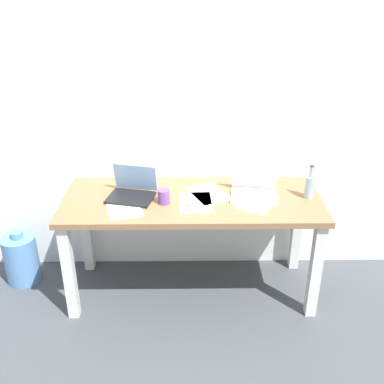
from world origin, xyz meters
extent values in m
plane|color=#42474C|center=(0.00, 0.00, 0.00)|extent=(8.00, 8.00, 0.00)
cube|color=white|center=(0.00, 0.40, 1.30)|extent=(5.20, 0.08, 2.60)
cube|color=olive|center=(0.00, 0.00, 0.73)|extent=(1.74, 0.67, 0.04)
cube|color=silver|center=(-0.81, -0.28, 0.36)|extent=(0.07, 0.07, 0.71)
cube|color=silver|center=(0.81, -0.28, 0.36)|extent=(0.07, 0.07, 0.71)
cube|color=silver|center=(-0.81, 0.28, 0.36)|extent=(0.07, 0.07, 0.71)
cube|color=silver|center=(0.81, 0.28, 0.36)|extent=(0.07, 0.07, 0.71)
cube|color=black|center=(-0.41, 0.00, 0.76)|extent=(0.34, 0.28, 0.02)
cube|color=#8CB7EA|center=(-0.39, 0.11, 0.87)|extent=(0.30, 0.11, 0.19)
cube|color=silver|center=(0.42, 0.01, 0.76)|extent=(0.33, 0.26, 0.02)
cube|color=white|center=(0.43, 0.13, 0.87)|extent=(0.31, 0.08, 0.19)
cylinder|color=#99B7C1|center=(0.78, 0.01, 0.83)|extent=(0.06, 0.06, 0.16)
cylinder|color=#99B7C1|center=(0.78, 0.01, 0.95)|extent=(0.03, 0.03, 0.07)
cylinder|color=#B21E19|center=(0.78, 0.01, 0.99)|extent=(0.03, 0.03, 0.01)
ellipsoid|color=silver|center=(0.00, -0.09, 0.77)|extent=(0.07, 0.10, 0.03)
cylinder|color=#724799|center=(-0.18, -0.06, 0.80)|extent=(0.08, 0.08, 0.09)
cube|color=white|center=(0.02, -0.06, 0.76)|extent=(0.22, 0.30, 0.00)
cube|color=white|center=(-0.44, -0.12, 0.76)|extent=(0.29, 0.34, 0.00)
cube|color=white|center=(0.11, 0.07, 0.76)|extent=(0.32, 0.36, 0.00)
cube|color=white|center=(0.43, -0.06, 0.76)|extent=(0.33, 0.36, 0.00)
cylinder|color=#598CC6|center=(-1.28, 0.13, 0.19)|extent=(0.25, 0.25, 0.37)
cylinder|color=#598CC6|center=(-1.28, 0.13, 0.40)|extent=(0.09, 0.09, 0.05)
camera|label=1|loc=(-0.03, -2.69, 2.13)|focal=42.09mm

